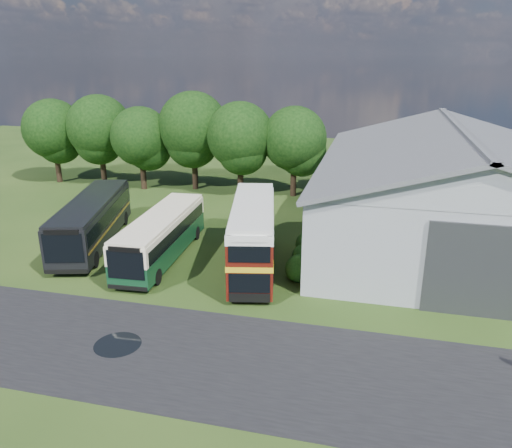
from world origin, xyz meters
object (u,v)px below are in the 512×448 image
(storage_shed, at_px, (453,183))
(bus_green_single, at_px, (162,236))
(bus_maroon_double, at_px, (253,237))
(bus_dark_single, at_px, (92,221))

(storage_shed, relative_size, bus_green_single, 2.25)
(bus_green_single, bearing_deg, bus_maroon_double, -5.29)
(bus_green_single, distance_m, bus_maroon_double, 6.28)
(storage_shed, xyz_separation_m, bus_maroon_double, (-12.49, -9.03, -2.01))
(bus_green_single, bearing_deg, storage_shed, 22.11)
(storage_shed, distance_m, bus_maroon_double, 15.55)
(storage_shed, height_order, bus_maroon_double, storage_shed)
(storage_shed, height_order, bus_dark_single, storage_shed)
(bus_maroon_double, bearing_deg, storage_shed, 23.80)
(bus_green_single, distance_m, bus_dark_single, 6.00)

